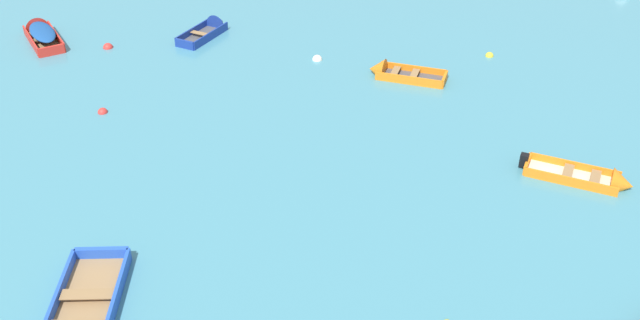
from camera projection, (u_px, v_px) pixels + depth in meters
rowboat_orange_back_row_right at (599, 180)px, 24.94m from camera, size 3.54×2.98×1.03m
rowboat_red_cluster_outer at (41, 32)px, 35.26m from camera, size 2.30×3.92×1.14m
rowboat_deep_blue_near_camera at (211, 28)px, 36.06m from camera, size 2.91×3.21×1.04m
rowboat_orange_far_back at (392, 73)px, 31.93m from camera, size 3.49×2.66×1.07m
mooring_buoy_midfield at (103, 113)px, 29.26m from camera, size 0.40×0.40×0.40m
mooring_buoy_between_boats_right at (317, 60)px, 33.43m from camera, size 0.46×0.46×0.46m
mooring_buoy_central at (108, 48)px, 34.55m from camera, size 0.47×0.47×0.47m
mooring_buoy_far_field at (489, 56)px, 33.77m from camera, size 0.39×0.39×0.39m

